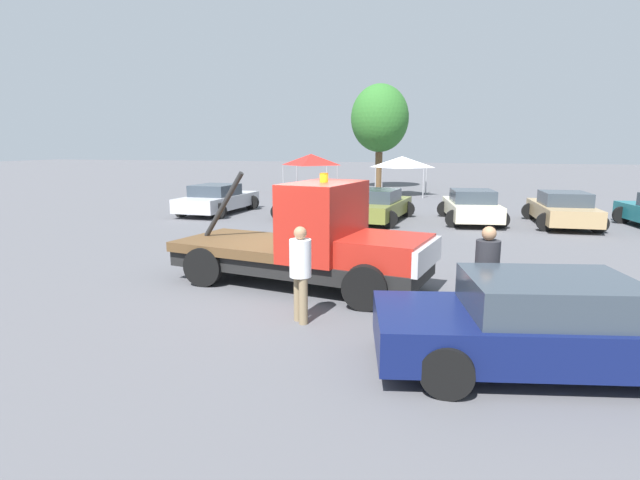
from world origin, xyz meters
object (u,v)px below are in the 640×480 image
at_px(foreground_car, 562,326).
at_px(parked_car_olive, 377,206).
at_px(person_at_hood, 300,268).
at_px(canopy_tent_white, 402,162).
at_px(parked_car_cream, 471,206).
at_px(person_near_truck, 487,271).
at_px(parked_car_tan, 562,209).
at_px(parked_car_silver, 218,199).
at_px(tree_left, 380,119).
at_px(tow_truck, 313,244).
at_px(parked_car_charcoal, 306,201).
at_px(canopy_tent_red, 311,160).

height_order(foreground_car, parked_car_olive, same).
xyz_separation_m(person_at_hood, canopy_tent_white, (-0.67, 23.38, 1.07)).
xyz_separation_m(foreground_car, parked_car_cream, (-0.83, 13.86, -0.00)).
xyz_separation_m(person_near_truck, parked_car_cream, (0.11, 12.54, -0.39)).
bearing_deg(person_at_hood, parked_car_tan, -160.14).
bearing_deg(parked_car_silver, tree_left, -15.43).
relative_size(tow_truck, parked_car_charcoal, 1.34).
bearing_deg(person_at_hood, tow_truck, -122.72).
bearing_deg(parked_car_tan, person_at_hood, 150.16).
xyz_separation_m(parked_car_silver, parked_car_cream, (11.21, 0.19, -0.00)).
bearing_deg(parked_car_tan, canopy_tent_red, 49.23).
bearing_deg(parked_car_charcoal, person_near_truck, -154.41).
height_order(parked_car_olive, parked_car_tan, same).
distance_m(tow_truck, person_at_hood, 2.29).
distance_m(person_at_hood, canopy_tent_white, 23.42).
xyz_separation_m(person_near_truck, parked_car_charcoal, (-6.91, 12.60, -0.39)).
bearing_deg(parked_car_silver, parked_car_cream, -86.64).
distance_m(parked_car_charcoal, tree_left, 16.18).
bearing_deg(person_near_truck, tow_truck, -13.64).
bearing_deg(tree_left, parked_car_olive, -81.70).
relative_size(parked_car_cream, tree_left, 0.62).
bearing_deg(canopy_tent_white, parked_car_olive, -89.17).
distance_m(parked_car_silver, canopy_tent_white, 12.96).
xyz_separation_m(canopy_tent_red, canopy_tent_white, (5.84, 0.14, -0.10)).
bearing_deg(parked_car_silver, tow_truck, -141.89).
bearing_deg(tow_truck, canopy_tent_red, 116.94).
height_order(person_near_truck, canopy_tent_white, canopy_tent_white).
bearing_deg(canopy_tent_red, parked_car_cream, -46.53).
xyz_separation_m(parked_car_charcoal, parked_car_olive, (3.27, -0.79, 0.00)).
relative_size(parked_car_tan, canopy_tent_white, 1.58).
bearing_deg(tow_truck, parked_car_cream, 81.96).
xyz_separation_m(parked_car_cream, parked_car_tan, (3.40, -0.01, 0.00)).
bearing_deg(canopy_tent_white, tree_left, 113.11).
xyz_separation_m(parked_car_charcoal, parked_car_cream, (7.01, -0.06, -0.00)).
bearing_deg(parked_car_charcoal, canopy_tent_white, -19.88).
relative_size(person_at_hood, parked_car_tan, 0.38).
xyz_separation_m(tow_truck, parked_car_olive, (-0.10, 9.98, -0.33)).
relative_size(person_at_hood, parked_car_olive, 0.35).
bearing_deg(parked_car_cream, canopy_tent_red, 35.57).
bearing_deg(canopy_tent_white, parked_car_silver, -124.58).
relative_size(tow_truck, canopy_tent_red, 2.10).
distance_m(person_near_truck, canopy_tent_red, 24.78).
bearing_deg(person_near_truck, parked_car_olive, -59.24).
height_order(tow_truck, tree_left, tree_left).
bearing_deg(parked_car_olive, tree_left, 14.79).
relative_size(person_near_truck, person_at_hood, 1.04).
distance_m(tow_truck, parked_car_charcoal, 11.29).
bearing_deg(parked_car_tan, parked_car_charcoal, 86.87).
distance_m(tow_truck, parked_car_olive, 9.99).
bearing_deg(parked_car_charcoal, parked_car_olive, -106.77).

